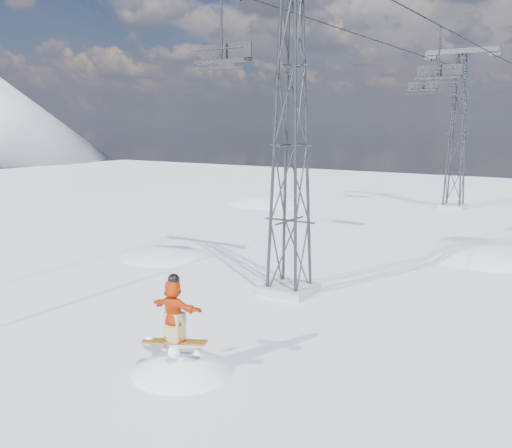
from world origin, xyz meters
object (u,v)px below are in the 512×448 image
(lift_chair_near, at_px, (223,55))
(snowboarder_jump, at_px, (184,431))
(lift_tower_near, at_px, (290,146))
(lift_tower_far, at_px, (457,134))

(lift_chair_near, bearing_deg, snowboarder_jump, -63.35)
(lift_tower_near, distance_m, snowboarder_jump, 10.37)
(lift_tower_far, xyz_separation_m, snowboarder_jump, (1.03, -32.48, -7.11))
(lift_tower_far, xyz_separation_m, lift_chair_near, (-2.20, -26.03, 3.20))
(lift_tower_far, distance_m, lift_chair_near, 26.32)
(lift_tower_near, distance_m, lift_chair_near, 4.02)
(lift_tower_near, height_order, lift_tower_far, same)
(lift_chair_near, bearing_deg, lift_tower_far, 85.17)
(lift_tower_near, relative_size, snowboarder_jump, 1.73)
(lift_tower_far, relative_size, lift_chair_near, 4.19)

